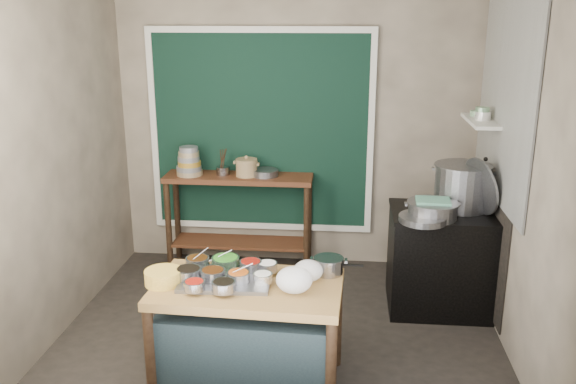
# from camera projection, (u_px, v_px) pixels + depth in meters

# --- Properties ---
(floor) EXTENTS (3.50, 3.00, 0.02)m
(floor) POSITION_uv_depth(u_px,v_px,m) (280.00, 331.00, 4.97)
(floor) COLOR #29231F
(floor) RESTS_ON ground
(back_wall) EXTENTS (3.50, 0.02, 2.80)m
(back_wall) POSITION_uv_depth(u_px,v_px,m) (296.00, 127.00, 6.01)
(back_wall) COLOR gray
(back_wall) RESTS_ON floor
(left_wall) EXTENTS (0.02, 3.00, 2.80)m
(left_wall) POSITION_uv_depth(u_px,v_px,m) (55.00, 158.00, 4.73)
(left_wall) COLOR gray
(left_wall) RESTS_ON floor
(right_wall) EXTENTS (0.02, 3.00, 2.80)m
(right_wall) POSITION_uv_depth(u_px,v_px,m) (521.00, 169.00, 4.41)
(right_wall) COLOR gray
(right_wall) RESTS_ON floor
(curtain_panel) EXTENTS (2.10, 0.02, 1.90)m
(curtain_panel) POSITION_uv_depth(u_px,v_px,m) (261.00, 132.00, 6.02)
(curtain_panel) COLOR black
(curtain_panel) RESTS_ON back_wall
(curtain_frame) EXTENTS (2.22, 0.03, 2.02)m
(curtain_frame) POSITION_uv_depth(u_px,v_px,m) (261.00, 132.00, 6.01)
(curtain_frame) COLOR beige
(curtain_frame) RESTS_ON back_wall
(tile_panel) EXTENTS (0.02, 1.70, 1.70)m
(tile_panel) POSITION_uv_depth(u_px,v_px,m) (505.00, 96.00, 4.80)
(tile_panel) COLOR #B2B2AA
(tile_panel) RESTS_ON right_wall
(soot_patch) EXTENTS (0.01, 1.30, 1.30)m
(soot_patch) POSITION_uv_depth(u_px,v_px,m) (489.00, 229.00, 5.23)
(soot_patch) COLOR black
(soot_patch) RESTS_ON right_wall
(wall_shelf) EXTENTS (0.22, 0.70, 0.03)m
(wall_shelf) POSITION_uv_depth(u_px,v_px,m) (481.00, 121.00, 5.17)
(wall_shelf) COLOR beige
(wall_shelf) RESTS_ON right_wall
(prep_table) EXTENTS (1.28, 0.77, 0.75)m
(prep_table) POSITION_uv_depth(u_px,v_px,m) (249.00, 335.00, 4.16)
(prep_table) COLOR olive
(prep_table) RESTS_ON floor
(back_counter) EXTENTS (1.45, 0.40, 0.95)m
(back_counter) POSITION_uv_depth(u_px,v_px,m) (240.00, 221.00, 6.10)
(back_counter) COLOR #502916
(back_counter) RESTS_ON floor
(stove_block) EXTENTS (0.90, 0.68, 0.85)m
(stove_block) POSITION_uv_depth(u_px,v_px,m) (443.00, 262.00, 5.25)
(stove_block) COLOR black
(stove_block) RESTS_ON floor
(stove_top) EXTENTS (0.92, 0.69, 0.03)m
(stove_top) POSITION_uv_depth(u_px,v_px,m) (446.00, 213.00, 5.12)
(stove_top) COLOR black
(stove_top) RESTS_ON stove_block
(condiment_tray) EXTENTS (0.62, 0.45, 0.03)m
(condiment_tray) POSITION_uv_depth(u_px,v_px,m) (226.00, 279.00, 4.10)
(condiment_tray) COLOR gray
(condiment_tray) RESTS_ON prep_table
(condiment_bowls) EXTENTS (0.67, 0.53, 0.08)m
(condiment_bowls) POSITION_uv_depth(u_px,v_px,m) (223.00, 271.00, 4.11)
(condiment_bowls) COLOR gray
(condiment_bowls) RESTS_ON condiment_tray
(yellow_basin) EXTENTS (0.30, 0.30, 0.10)m
(yellow_basin) POSITION_uv_depth(u_px,v_px,m) (164.00, 277.00, 4.05)
(yellow_basin) COLOR yellow
(yellow_basin) RESTS_ON prep_table
(saucepan) EXTENTS (0.22, 0.22, 0.12)m
(saucepan) POSITION_uv_depth(u_px,v_px,m) (329.00, 266.00, 4.21)
(saucepan) COLOR gray
(saucepan) RESTS_ON prep_table
(plastic_bag_a) EXTENTS (0.28, 0.26, 0.18)m
(plastic_bag_a) POSITION_uv_depth(u_px,v_px,m) (294.00, 280.00, 3.91)
(plastic_bag_a) COLOR white
(plastic_bag_a) RESTS_ON prep_table
(plastic_bag_b) EXTENTS (0.24, 0.22, 0.15)m
(plastic_bag_b) POSITION_uv_depth(u_px,v_px,m) (308.00, 271.00, 4.09)
(plastic_bag_b) COLOR white
(plastic_bag_b) RESTS_ON prep_table
(bowl_stack) EXTENTS (0.25, 0.25, 0.29)m
(bowl_stack) POSITION_uv_depth(u_px,v_px,m) (189.00, 163.00, 5.94)
(bowl_stack) COLOR tan
(bowl_stack) RESTS_ON back_counter
(utensil_cup) EXTENTS (0.17, 0.17, 0.08)m
(utensil_cup) POSITION_uv_depth(u_px,v_px,m) (223.00, 171.00, 5.99)
(utensil_cup) COLOR gray
(utensil_cup) RESTS_ON back_counter
(ceramic_crock) EXTENTS (0.27, 0.27, 0.15)m
(ceramic_crock) POSITION_uv_depth(u_px,v_px,m) (247.00, 169.00, 5.93)
(ceramic_crock) COLOR #947950
(ceramic_crock) RESTS_ON back_counter
(wide_bowl) EXTENTS (0.27, 0.27, 0.06)m
(wide_bowl) POSITION_uv_depth(u_px,v_px,m) (265.00, 173.00, 5.94)
(wide_bowl) COLOR gray
(wide_bowl) RESTS_ON back_counter
(stock_pot) EXTENTS (0.61, 0.61, 0.38)m
(stock_pot) POSITION_uv_depth(u_px,v_px,m) (462.00, 187.00, 5.15)
(stock_pot) COLOR gray
(stock_pot) RESTS_ON stove_top
(pot_lid) EXTENTS (0.28, 0.50, 0.48)m
(pot_lid) POSITION_uv_depth(u_px,v_px,m) (481.00, 186.00, 4.99)
(pot_lid) COLOR gray
(pot_lid) RESTS_ON stove_top
(steamer) EXTENTS (0.44, 0.44, 0.14)m
(steamer) POSITION_uv_depth(u_px,v_px,m) (432.00, 210.00, 4.94)
(steamer) COLOR gray
(steamer) RESTS_ON stove_top
(green_cloth) EXTENTS (0.28, 0.22, 0.02)m
(green_cloth) POSITION_uv_depth(u_px,v_px,m) (433.00, 201.00, 4.92)
(green_cloth) COLOR #5BA189
(green_cloth) RESTS_ON steamer
(shallow_pan) EXTENTS (0.43, 0.43, 0.05)m
(shallow_pan) POSITION_uv_depth(u_px,v_px,m) (423.00, 219.00, 4.86)
(shallow_pan) COLOR gray
(shallow_pan) RESTS_ON stove_top
(shelf_bowl_stack) EXTENTS (0.14, 0.14, 0.11)m
(shelf_bowl_stack) POSITION_uv_depth(u_px,v_px,m) (483.00, 114.00, 5.12)
(shelf_bowl_stack) COLOR silver
(shelf_bowl_stack) RESTS_ON wall_shelf
(shelf_bowl_green) EXTENTS (0.16, 0.16, 0.05)m
(shelf_bowl_green) POSITION_uv_depth(u_px,v_px,m) (477.00, 113.00, 5.32)
(shelf_bowl_green) COLOR gray
(shelf_bowl_green) RESTS_ON wall_shelf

